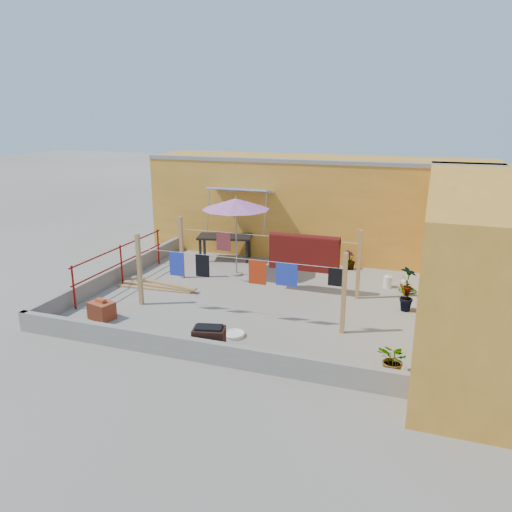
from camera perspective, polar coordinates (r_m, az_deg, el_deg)
name	(u,v)px	position (r m, az deg, el deg)	size (l,w,h in m)	color
ground	(255,297)	(12.94, -0.12, -4.72)	(80.00, 80.00, 0.00)	#9E998E
wall_back	(316,206)	(16.75, 6.88, 5.72)	(11.00, 3.27, 3.21)	orange
wall_right	(481,256)	(11.85, 24.31, -0.05)	(2.40, 9.00, 3.20)	orange
parapet_front	(193,349)	(9.84, -7.20, -10.53)	(8.30, 0.16, 0.44)	gray
parapet_left	(119,273)	(14.67, -15.34, -1.87)	(0.16, 7.30, 0.44)	gray
red_railing	(121,259)	(14.24, -15.17, -0.29)	(0.05, 4.20, 1.10)	maroon
clothesline_rig	(294,256)	(12.87, 4.40, 0.01)	(5.09, 2.35, 1.80)	tan
patio_umbrella	(236,204)	(14.17, -2.33, 5.91)	(2.26, 2.26, 2.33)	gray
outdoor_table	(225,238)	(16.02, -3.58, 2.06)	(1.85, 1.23, 0.80)	black
brick_stack	(102,310)	(12.11, -17.22, -5.94)	(0.65, 0.54, 0.49)	#B24629
lumber_pile	(158,286)	(13.80, -11.09, -3.37)	(2.31, 0.63, 0.14)	tan
brazier	(209,340)	(10.05, -5.38, -9.52)	(0.70, 0.55, 0.56)	black
white_basin	(234,334)	(10.79, -2.54, -8.92)	(0.47, 0.47, 0.08)	white
water_jug_a	(388,282)	(14.06, 14.81, -2.87)	(0.23, 0.23, 0.36)	white
water_jug_b	(405,285)	(13.97, 16.64, -3.22)	(0.20, 0.20, 0.32)	white
green_hose	(407,290)	(13.95, 16.91, -3.75)	(0.48, 0.48, 0.07)	#1C7A1B
plant_back_a	(294,251)	(15.68, 4.34, 0.58)	(0.74, 0.64, 0.83)	#215117
plant_back_b	(350,260)	(15.37, 10.64, -0.42)	(0.34, 0.34, 0.60)	#215117
plant_right_a	(408,280)	(13.54, 16.97, -2.69)	(0.42, 0.29, 0.81)	#215117
plant_right_b	(405,297)	(12.47, 16.68, -4.51)	(0.39, 0.32, 0.72)	#215117
plant_right_c	(394,360)	(9.50, 15.52, -11.40)	(0.57, 0.49, 0.63)	#215117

